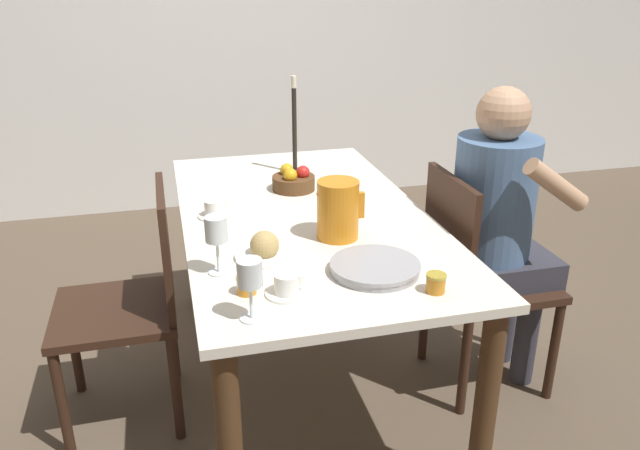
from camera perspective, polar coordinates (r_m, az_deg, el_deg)
The scene contains 17 objects.
ground_plane at distance 2.64m, azimuth -1.34°, elevation -13.60°, with size 20.00×20.00×0.00m, color brown.
wall_back at distance 4.27m, azimuth -8.50°, elevation 18.87°, with size 10.00×0.06×2.60m.
dining_table at distance 2.33m, azimuth -1.48°, elevation -1.24°, with size 0.88×1.61×0.72m.
chair_person_side at distance 2.45m, azimuth 14.09°, elevation -4.46°, with size 0.42×0.42×0.88m.
chair_opposite at distance 2.31m, azimuth -16.67°, elevation -6.57°, with size 0.42×0.42×0.88m.
person_seated at distance 2.41m, azimuth 16.18°, elevation 0.78°, with size 0.39×0.41×1.18m.
red_pitcher at distance 2.05m, azimuth 1.64°, elevation 1.43°, with size 0.16×0.14×0.20m.
wine_glass_water at distance 1.82m, azimuth -9.46°, elevation -0.64°, with size 0.07×0.07×0.18m.
wine_glass_juice at distance 1.57m, azimuth -6.43°, elevation -4.73°, with size 0.07×0.07×0.17m.
teacup_near_person at distance 1.72m, azimuth -3.05°, elevation -5.58°, with size 0.12×0.12×0.06m.
teacup_across at distance 2.28m, azimuth -9.63°, elevation 1.39°, with size 0.12×0.12×0.06m.
serving_tray at distance 1.86m, azimuth 5.05°, elevation -3.88°, with size 0.27×0.27×0.03m.
bread_plate at distance 1.94m, azimuth -5.08°, elevation -2.20°, with size 0.19×0.19×0.09m.
jam_jar_amber at distance 1.76m, azimuth 10.55°, elevation -5.15°, with size 0.06×0.06×0.05m.
jam_jar_red at distance 1.74m, azimuth -6.74°, elevation -5.34°, with size 0.06×0.06×0.05m.
fruit_bowl at distance 2.53m, azimuth -2.43°, elevation 4.09°, with size 0.17×0.17×0.10m.
candlestick_tall at distance 2.71m, azimuth -2.34°, elevation 8.29°, with size 0.06×0.06×0.42m.
Camera 1 is at (-0.47, -2.08, 1.56)m, focal length 35.00 mm.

